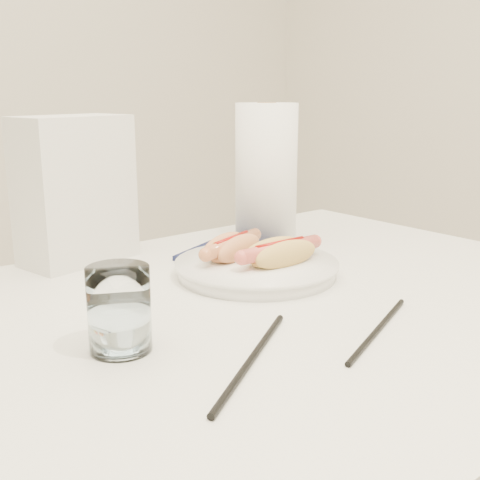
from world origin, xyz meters
TOP-DOWN VIEW (x-y plane):
  - table at (0.00, 0.00)m, footprint 1.20×0.80m
  - plate at (0.12, 0.09)m, footprint 0.33×0.33m
  - hotdog_left at (0.11, 0.13)m, footprint 0.15×0.09m
  - hotdog_right at (0.14, 0.06)m, footprint 0.15×0.06m
  - water_glass at (-0.18, -0.02)m, footprint 0.07×0.07m
  - chopstick_near at (-0.09, -0.14)m, footprint 0.22×0.14m
  - chopstick_far at (0.09, -0.17)m, footprint 0.21×0.09m
  - napkin_box at (-0.06, 0.35)m, footprint 0.20×0.14m
  - navy_napkin at (0.17, 0.20)m, footprint 0.21×0.21m
  - paper_towel_roll at (0.28, 0.25)m, footprint 0.15×0.15m

SIDE VIEW (x-z plane):
  - table at x=0.00m, z-range 0.32..1.07m
  - chopstick_far at x=0.09m, z-range 0.75..0.76m
  - chopstick_near at x=-0.09m, z-range 0.75..0.76m
  - navy_napkin at x=0.17m, z-range 0.75..0.76m
  - plate at x=0.12m, z-range 0.75..0.77m
  - hotdog_left at x=0.11m, z-range 0.77..0.81m
  - hotdog_right at x=0.14m, z-range 0.77..0.81m
  - water_glass at x=-0.18m, z-range 0.75..0.85m
  - napkin_box at x=-0.06m, z-range 0.75..0.99m
  - paper_towel_roll at x=0.28m, z-range 0.75..1.01m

